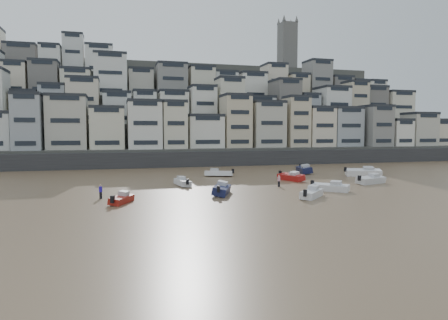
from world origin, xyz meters
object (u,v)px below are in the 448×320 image
object	(u,v)px
boat_b	(330,186)
boat_j	(121,198)
person_pink	(279,181)
boat_f	(183,181)
boat_g	(363,171)
person_blue	(101,192)
boat_e	(291,176)
boat_i	(304,168)
boat_h	(219,172)
boat_d	(371,179)
boat_a	(312,192)
boat_c	(222,188)

from	to	relation	value
boat_b	boat_j	xyz separation A→B (m)	(-27.71, -1.91, -0.12)
boat_b	person_pink	distance (m)	7.79
boat_f	boat_j	distance (m)	15.65
boat_b	boat_g	size ratio (longest dim) A/B	0.79
boat_b	person_blue	size ratio (longest dim) A/B	3.07
boat_e	boat_i	size ratio (longest dim) A/B	0.84
boat_h	boat_e	bearing A→B (deg)	159.51
boat_b	boat_d	world-z (taller)	boat_d
boat_d	boat_h	xyz separation A→B (m)	(-20.35, 16.09, -0.06)
boat_d	boat_g	world-z (taller)	boat_g
boat_b	person_pink	size ratio (longest dim) A/B	3.07
boat_g	person_pink	distance (m)	21.88
boat_h	person_blue	bearing A→B (deg)	66.02
boat_f	boat_j	xyz separation A→B (m)	(-9.11, -12.73, -0.08)
boat_f	boat_d	bearing A→B (deg)	-108.28
boat_e	boat_g	distance (m)	15.44
boat_d	boat_h	distance (m)	25.95
boat_a	boat_i	bearing A→B (deg)	20.27
boat_e	boat_f	size ratio (longest dim) A/B	1.10
boat_c	boat_j	distance (m)	12.97
boat_a	person_pink	bearing A→B (deg)	45.44
boat_a	boat_h	bearing A→B (deg)	56.70
boat_c	person_pink	bearing A→B (deg)	-41.47
boat_d	boat_g	distance (m)	10.43
boat_a	boat_b	size ratio (longest dim) A/B	1.00
person_pink	boat_j	bearing A→B (deg)	-160.93
boat_f	person_blue	size ratio (longest dim) A/B	2.92
boat_h	boat_j	bearing A→B (deg)	74.75
boat_c	person_pink	world-z (taller)	person_pink
boat_f	person_blue	bearing A→B (deg)	120.35
boat_b	boat_i	distance (m)	23.75
boat_b	person_blue	xyz separation A→B (m)	(-30.10, 1.93, 0.14)
person_blue	boat_b	bearing A→B (deg)	-3.67
boat_b	boat_e	bearing A→B (deg)	135.34
boat_a	boat_i	size ratio (longest dim) A/B	0.80
boat_g	boat_f	bearing A→B (deg)	-152.54
boat_f	person_pink	xyz separation A→B (m)	(13.54, -4.90, 0.18)
boat_f	boat_h	world-z (taller)	boat_h
boat_g	boat_j	distance (m)	45.82
boat_c	boat_i	bearing A→B (deg)	-23.33
boat_a	boat_c	distance (m)	11.38
boat_i	boat_j	world-z (taller)	boat_i
person_blue	boat_a	bearing A→B (deg)	-13.59
boat_b	boat_e	size ratio (longest dim) A/B	0.96
boat_i	person_blue	xyz separation A→B (m)	(-37.46, -20.64, -0.04)
boat_e	boat_f	world-z (taller)	boat_e
boat_a	boat_g	xyz separation A→B (m)	(20.10, 18.57, 0.19)
boat_b	boat_f	xyz separation A→B (m)	(-18.60, 10.82, -0.04)
boat_j	person_pink	distance (m)	23.96
boat_e	person_pink	distance (m)	8.00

